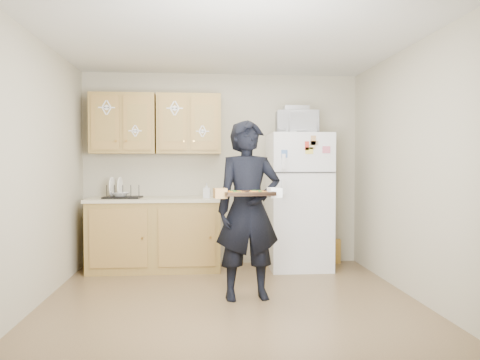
% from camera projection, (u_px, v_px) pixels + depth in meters
% --- Properties ---
extents(floor, '(3.60, 3.60, 0.00)m').
position_uv_depth(floor, '(231.00, 303.00, 4.43)').
color(floor, brown).
rests_on(floor, ground).
extents(ceiling, '(3.60, 3.60, 0.00)m').
position_uv_depth(ceiling, '(231.00, 37.00, 4.35)').
color(ceiling, silver).
rests_on(ceiling, wall_back).
extents(wall_back, '(3.60, 0.04, 2.50)m').
position_uv_depth(wall_back, '(222.00, 169.00, 6.18)').
color(wall_back, '#B3AB91').
rests_on(wall_back, floor).
extents(wall_front, '(3.60, 0.04, 2.50)m').
position_uv_depth(wall_front, '(253.00, 177.00, 2.60)').
color(wall_front, '#B3AB91').
rests_on(wall_front, floor).
extents(wall_left, '(0.04, 3.60, 2.50)m').
position_uv_depth(wall_left, '(33.00, 172.00, 4.24)').
color(wall_left, '#B3AB91').
rests_on(wall_left, floor).
extents(wall_right, '(0.04, 3.60, 2.50)m').
position_uv_depth(wall_right, '(416.00, 171.00, 4.54)').
color(wall_right, '#B3AB91').
rests_on(wall_right, floor).
extents(refrigerator, '(0.75, 0.70, 1.70)m').
position_uv_depth(refrigerator, '(299.00, 201.00, 5.91)').
color(refrigerator, white).
rests_on(refrigerator, floor).
extents(base_cabinet, '(1.60, 0.60, 0.86)m').
position_uv_depth(base_cabinet, '(155.00, 235.00, 5.82)').
color(base_cabinet, olive).
rests_on(base_cabinet, floor).
extents(countertop, '(1.64, 0.64, 0.04)m').
position_uv_depth(countertop, '(155.00, 199.00, 5.80)').
color(countertop, beige).
rests_on(countertop, base_cabinet).
extents(upper_cab_left, '(0.80, 0.33, 0.75)m').
position_uv_depth(upper_cab_left, '(123.00, 124.00, 5.87)').
color(upper_cab_left, olive).
rests_on(upper_cab_left, wall_back).
extents(upper_cab_right, '(0.80, 0.33, 0.75)m').
position_uv_depth(upper_cab_right, '(189.00, 124.00, 5.94)').
color(upper_cab_right, olive).
rests_on(upper_cab_right, wall_back).
extents(cereal_box, '(0.20, 0.07, 0.32)m').
position_uv_depth(cereal_box, '(333.00, 251.00, 6.22)').
color(cereal_box, gold).
rests_on(cereal_box, floor).
extents(person, '(0.68, 0.49, 1.75)m').
position_uv_depth(person, '(248.00, 210.00, 4.56)').
color(person, black).
rests_on(person, floor).
extents(baking_tray, '(0.49, 0.38, 0.04)m').
position_uv_depth(baking_tray, '(248.00, 194.00, 4.25)').
color(baking_tray, black).
rests_on(baking_tray, person).
extents(pizza_front_left, '(0.15, 0.15, 0.02)m').
position_uv_depth(pizza_front_left, '(238.00, 193.00, 4.16)').
color(pizza_front_left, orange).
rests_on(pizza_front_left, baking_tray).
extents(pizza_front_right, '(0.15, 0.15, 0.02)m').
position_uv_depth(pizza_front_right, '(261.00, 192.00, 4.20)').
color(pizza_front_right, orange).
rests_on(pizza_front_right, baking_tray).
extents(pizza_back_left, '(0.15, 0.15, 0.02)m').
position_uv_depth(pizza_back_left, '(235.00, 192.00, 4.30)').
color(pizza_back_left, orange).
rests_on(pizza_back_left, baking_tray).
extents(pizza_back_right, '(0.15, 0.15, 0.02)m').
position_uv_depth(pizza_back_right, '(257.00, 192.00, 4.35)').
color(pizza_back_right, orange).
rests_on(pizza_back_right, baking_tray).
extents(microwave, '(0.52, 0.37, 0.28)m').
position_uv_depth(microwave, '(297.00, 122.00, 5.82)').
color(microwave, white).
rests_on(microwave, refrigerator).
extents(foil_pan, '(0.31, 0.22, 0.06)m').
position_uv_depth(foil_pan, '(296.00, 109.00, 5.84)').
color(foil_pan, silver).
rests_on(foil_pan, microwave).
extents(dish_rack, '(0.46, 0.36, 0.18)m').
position_uv_depth(dish_rack, '(123.00, 191.00, 5.76)').
color(dish_rack, black).
rests_on(dish_rack, countertop).
extents(bowl, '(0.25, 0.25, 0.05)m').
position_uv_depth(bowl, '(121.00, 194.00, 5.76)').
color(bowl, white).
rests_on(bowl, dish_rack).
extents(soap_bottle, '(0.09, 0.09, 0.18)m').
position_uv_depth(soap_bottle, '(207.00, 190.00, 5.78)').
color(soap_bottle, white).
rests_on(soap_bottle, countertop).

